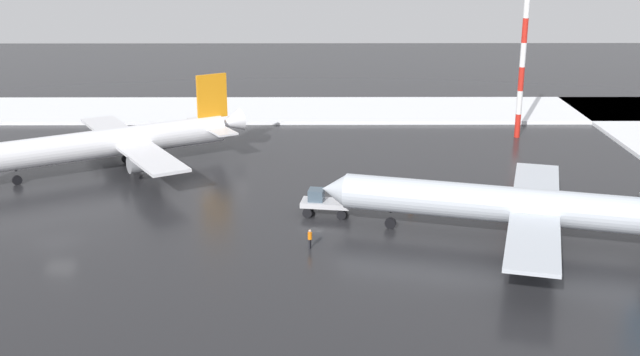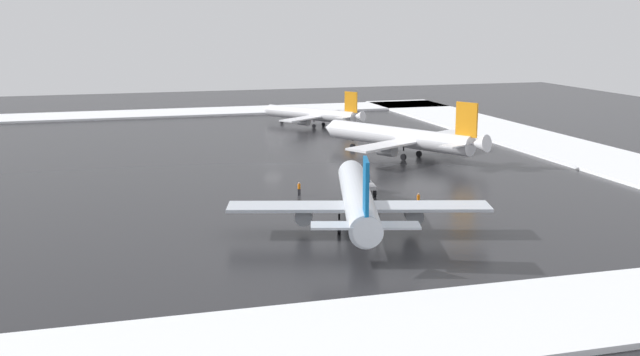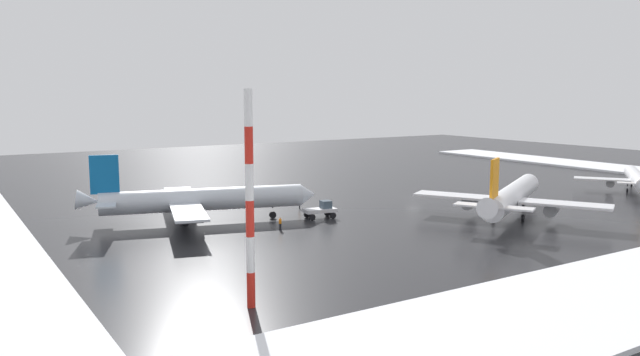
# 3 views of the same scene
# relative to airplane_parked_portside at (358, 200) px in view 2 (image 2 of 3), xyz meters

# --- Properties ---
(ground_plane) EXTENTS (240.00, 240.00, 0.00)m
(ground_plane) POSITION_rel_airplane_parked_portside_xyz_m (39.07, 0.26, -3.23)
(ground_plane) COLOR #232326
(snow_bank_far) EXTENTS (152.00, 16.00, 0.48)m
(snow_bank_far) POSITION_rel_airplane_parked_portside_xyz_m (39.07, -49.74, -2.99)
(snow_bank_far) COLOR white
(snow_bank_far) RESTS_ON ground_plane
(snow_bank_left) EXTENTS (14.00, 116.00, 0.48)m
(snow_bank_left) POSITION_rel_airplane_parked_portside_xyz_m (-27.93, 0.26, -2.99)
(snow_bank_left) COLOR white
(snow_bank_left) RESTS_ON ground_plane
(snow_bank_right) EXTENTS (14.00, 116.00, 0.48)m
(snow_bank_right) POSITION_rel_airplane_parked_portside_xyz_m (106.07, 0.26, -2.99)
(snow_bank_right) COLOR white
(snow_bank_right) RESTS_ON ground_plane
(airplane_parked_portside) EXTENTS (32.34, 27.18, 9.77)m
(airplane_parked_portside) POSITION_rel_airplane_parked_portside_xyz_m (0.00, 0.00, 0.00)
(airplane_parked_portside) COLOR silver
(airplane_parked_portside) RESTS_ON ground_plane
(airplane_parked_starboard) EXTENTS (29.51, 25.24, 9.68)m
(airplane_parked_starboard) POSITION_rel_airplane_parked_portside_xyz_m (39.24, -20.87, -0.03)
(airplane_parked_starboard) COLOR white
(airplane_parked_starboard) RESTS_ON ground_plane
(airplane_foreground_jet) EXTENTS (21.84, 19.05, 7.60)m
(airplane_foreground_jet) POSITION_rel_airplane_parked_portside_xyz_m (77.19, -16.87, -0.72)
(airplane_foreground_jet) COLOR white
(airplane_foreground_jet) RESTS_ON ground_plane
(pushback_tug) EXTENTS (4.89, 2.92, 2.50)m
(pushback_tug) POSITION_rel_airplane_parked_portside_xyz_m (16.11, -6.42, -1.95)
(pushback_tug) COLOR silver
(pushback_tug) RESTS_ON ground_plane
(ground_crew_near_tug) EXTENTS (0.36, 0.36, 1.71)m
(ground_crew_near_tug) POSITION_rel_airplane_parked_portside_xyz_m (17.31, 1.85, -2.26)
(ground_crew_near_tug) COLOR black
(ground_crew_near_tug) RESTS_ON ground_plane
(ground_crew_by_nose_gear) EXTENTS (0.36, 0.36, 1.71)m
(ground_crew_by_nose_gear) POSITION_rel_airplane_parked_portside_xyz_m (7.33, -10.12, -2.26)
(ground_crew_by_nose_gear) COLOR black
(ground_crew_by_nose_gear) RESTS_ON ground_plane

